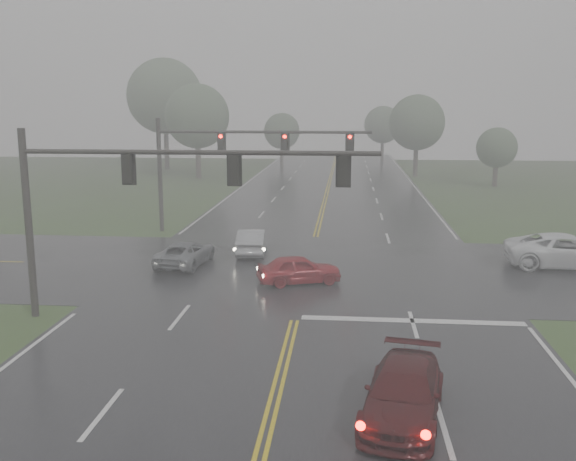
# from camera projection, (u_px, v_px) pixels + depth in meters

# --- Properties ---
(main_road) EXTENTS (18.00, 160.00, 0.02)m
(main_road) POSITION_uv_depth(u_px,v_px,m) (305.00, 280.00, 30.44)
(main_road) COLOR black
(main_road) RESTS_ON ground
(cross_street) EXTENTS (120.00, 14.00, 0.02)m
(cross_street) POSITION_uv_depth(u_px,v_px,m) (308.00, 269.00, 32.40)
(cross_street) COLOR black
(cross_street) RESTS_ON ground
(stop_bar) EXTENTS (8.50, 0.50, 0.01)m
(stop_bar) POSITION_uv_depth(u_px,v_px,m) (412.00, 321.00, 24.56)
(stop_bar) COLOR #BDBDBD
(stop_bar) RESTS_ON ground
(sedan_maroon) EXTENTS (2.80, 5.03, 1.38)m
(sedan_maroon) POSITION_uv_depth(u_px,v_px,m) (403.00, 418.00, 16.98)
(sedan_maroon) COLOR #3B0A0C
(sedan_maroon) RESTS_ON ground
(sedan_red) EXTENTS (4.17, 2.70, 1.32)m
(sedan_red) POSITION_uv_depth(u_px,v_px,m) (299.00, 283.00, 29.80)
(sedan_red) COLOR maroon
(sedan_red) RESTS_ON ground
(sedan_silver) EXTENTS (1.79, 4.37, 1.41)m
(sedan_silver) POSITION_uv_depth(u_px,v_px,m) (252.00, 254.00, 35.77)
(sedan_silver) COLOR #929599
(sedan_silver) RESTS_ON ground
(car_grey) EXTENTS (2.60, 4.71, 1.25)m
(car_grey) POSITION_uv_depth(u_px,v_px,m) (186.00, 265.00, 33.15)
(car_grey) COLOR slate
(car_grey) RESTS_ON ground
(pickup_white) EXTENTS (6.27, 3.16, 1.70)m
(pickup_white) POSITION_uv_depth(u_px,v_px,m) (566.00, 268.00, 32.70)
(pickup_white) COLOR white
(pickup_white) RESTS_ON ground
(signal_gantry_near) EXTENTS (13.45, 0.32, 7.31)m
(signal_gantry_near) POSITION_uv_depth(u_px,v_px,m) (132.00, 187.00, 23.85)
(signal_gantry_near) COLOR black
(signal_gantry_near) RESTS_ON ground
(signal_gantry_far) EXTENTS (13.74, 0.37, 7.35)m
(signal_gantry_far) POSITION_uv_depth(u_px,v_px,m) (225.00, 152.00, 40.90)
(signal_gantry_far) COLOR black
(signal_gantry_far) RESTS_ON ground
(tree_nw_a) EXTENTS (7.19, 7.19, 10.56)m
(tree_nw_a) POSITION_uv_depth(u_px,v_px,m) (197.00, 116.00, 71.57)
(tree_nw_a) COLOR #372A23
(tree_nw_a) RESTS_ON ground
(tree_ne_a) EXTENTS (6.40, 6.40, 9.41)m
(tree_ne_a) POSITION_uv_depth(u_px,v_px,m) (417.00, 123.00, 73.80)
(tree_ne_a) COLOR #372A23
(tree_ne_a) RESTS_ON ground
(tree_n_mid) EXTENTS (4.88, 4.88, 7.16)m
(tree_n_mid) POSITION_uv_depth(u_px,v_px,m) (282.00, 131.00, 86.97)
(tree_n_mid) COLOR #372A23
(tree_n_mid) RESTS_ON ground
(tree_e_near) EXTENTS (4.07, 4.07, 5.98)m
(tree_e_near) POSITION_uv_depth(u_px,v_px,m) (497.00, 148.00, 64.74)
(tree_e_near) COLOR #372A23
(tree_e_near) RESTS_ON ground
(tree_nw_b) EXTENTS (9.60, 9.60, 14.11)m
(tree_nw_b) POSITION_uv_depth(u_px,v_px,m) (165.00, 96.00, 81.81)
(tree_nw_b) COLOR #372A23
(tree_nw_b) RESTS_ON ground
(tree_n_far) EXTENTS (5.51, 5.51, 8.10)m
(tree_n_far) POSITION_uv_depth(u_px,v_px,m) (383.00, 125.00, 94.93)
(tree_n_far) COLOR #372A23
(tree_n_far) RESTS_ON ground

